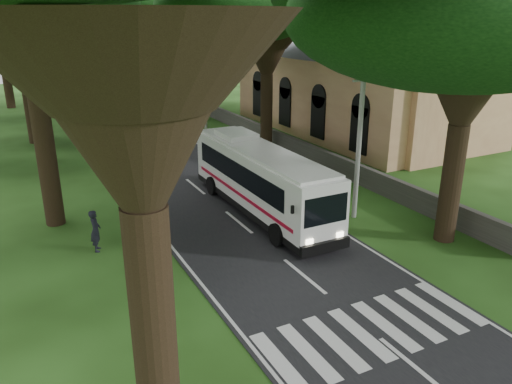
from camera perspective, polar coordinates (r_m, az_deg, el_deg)
The scene contains 13 objects.
ground at distance 18.45m, azimuth 8.91°, elevation -12.23°, with size 140.00×140.00×0.00m, color #203F12.
road at distance 39.86m, azimuth -12.55°, elevation 5.21°, with size 8.00×120.00×0.04m, color black.
crosswalk at distance 17.17m, azimuth 12.93°, elevation -15.23°, with size 8.00×3.00×0.01m, color silver.
property_wall at distance 41.91m, azimuth -0.22°, elevation 7.21°, with size 0.35×50.00×1.20m, color #383533.
church at distance 43.94m, azimuth 11.93°, elevation 13.08°, with size 14.00×24.00×11.60m.
pole_near at distance 24.45m, azimuth 11.75°, elevation 6.29°, with size 1.60×0.24×8.00m.
pole_mid at distance 41.67m, azimuth -5.89°, elevation 12.04°, with size 1.60×0.24×8.00m.
pole_far at distance 60.62m, azimuth -13.09°, elevation 14.04°, with size 1.60×0.24×8.00m.
coach_bus at distance 25.24m, azimuth 0.49°, elevation 1.56°, with size 2.73×11.47×3.38m.
distant_car_a at distance 55.87m, azimuth -19.71°, elevation 9.38°, with size 1.65×4.10×1.40m, color #AEAFB3.
distant_car_b at distance 70.57m, azimuth -20.57°, elevation 11.21°, with size 1.44×4.13×1.36m, color navy.
distant_car_c at distance 76.37m, azimuth -19.63°, elevation 11.87°, with size 1.87×4.61×1.34m, color maroon.
pedestrian at distance 22.48m, azimuth -17.87°, elevation -4.23°, with size 0.68×0.45×1.86m, color black.
Camera 1 is at (-9.54, -12.47, 9.70)m, focal length 35.00 mm.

